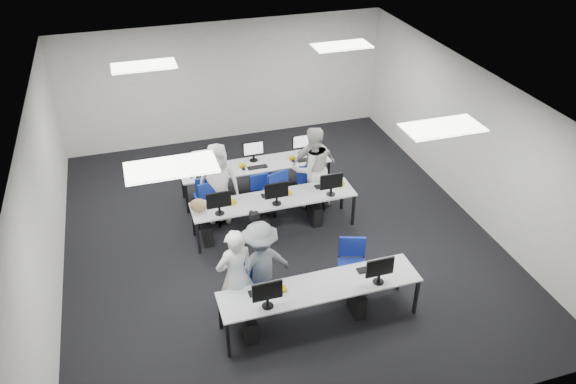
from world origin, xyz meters
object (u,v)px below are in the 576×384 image
object	(u,v)px
chair_6	(273,196)
chair_4	(313,193)
desk_mid	(274,201)
chair_2	(208,210)
student_1	(312,168)
student_2	(219,183)
chair_3	(263,203)
chair_5	(208,205)
student_0	(236,276)
student_3	(314,165)
desk_front	(320,289)
chair_0	(259,296)
chair_7	(307,188)
chair_1	(351,275)
photographer	(261,265)

from	to	relation	value
chair_6	chair_4	bearing A→B (deg)	-18.88
desk_mid	chair_2	world-z (taller)	chair_2
chair_4	student_1	xyz separation A→B (m)	(-0.05, -0.05, 0.64)
desk_mid	student_2	distance (m)	1.18
chair_4	chair_3	bearing A→B (deg)	-170.75
chair_5	chair_6	distance (m)	1.36
chair_2	student_0	distance (m)	2.84
student_3	student_2	bearing A→B (deg)	-169.90
desk_front	chair_3	distance (m)	3.24
chair_0	chair_2	size ratio (longest dim) A/B	0.97
chair_0	student_1	world-z (taller)	student_1
student_1	student_3	xyz separation A→B (m)	(0.15, 0.31, -0.11)
chair_7	chair_0	bearing A→B (deg)	-102.15
chair_4	chair_6	distance (m)	0.87
chair_2	chair_7	world-z (taller)	chair_2
chair_1	chair_2	size ratio (longest dim) A/B	1.05
chair_1	chair_2	world-z (taller)	chair_1
chair_4	student_1	distance (m)	0.65
chair_5	student_0	bearing A→B (deg)	-97.67
desk_front	chair_4	size ratio (longest dim) A/B	3.90
desk_front	chair_6	bearing A→B (deg)	86.90
chair_7	desk_mid	bearing A→B (deg)	-118.61
student_3	photographer	world-z (taller)	photographer
student_1	desk_mid	bearing A→B (deg)	27.07
desk_front	student_1	xyz separation A→B (m)	(0.99, 3.21, 0.22)
chair_2	student_1	distance (m)	2.27
student_0	student_3	bearing A→B (deg)	-140.58
chair_3	student_0	size ratio (longest dim) A/B	0.49
chair_3	chair_0	bearing A→B (deg)	-111.07
chair_1	chair_7	distance (m)	2.91
desk_mid	student_3	distance (m)	1.47
chair_7	student_1	distance (m)	0.66
chair_1	photographer	distance (m)	1.63
chair_4	student_0	bearing A→B (deg)	-122.65
chair_1	student_1	distance (m)	2.74
chair_7	desk_front	bearing A→B (deg)	-85.60
chair_3	student_3	world-z (taller)	student_3
student_0	student_3	xyz separation A→B (m)	(2.37, 3.06, -0.08)
chair_5	chair_6	xyz separation A→B (m)	(1.36, -0.08, 0.01)
desk_mid	student_3	world-z (taller)	student_3
chair_2	chair_7	xyz separation A→B (m)	(2.16, 0.21, -0.00)
chair_1	student_0	world-z (taller)	student_0
chair_1	student_0	xyz separation A→B (m)	(-2.01, -0.09, 0.56)
desk_mid	chair_4	xyz separation A→B (m)	(1.04, 0.66, -0.42)
chair_7	student_3	world-z (taller)	student_3
chair_3	chair_1	bearing A→B (deg)	-76.91
student_0	chair_4	bearing A→B (deg)	-141.95
desk_mid	chair_4	world-z (taller)	chair_4
student_2	student_3	bearing A→B (deg)	22.07
student_0	student_2	size ratio (longest dim) A/B	1.03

